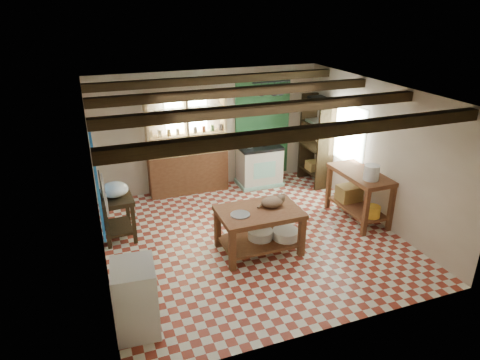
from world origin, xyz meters
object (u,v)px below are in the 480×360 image
object	(u,v)px
stove	(259,165)
prep_table	(118,216)
work_table	(259,231)
right_counter	(358,196)
cat	(272,202)
white_cabinet	(136,298)

from	to	relation	value
stove	prep_table	bearing A→B (deg)	-157.82
work_table	right_counter	xyz separation A→B (m)	(2.23, 0.41, 0.10)
work_table	cat	xyz separation A→B (m)	(0.25, 0.05, 0.46)
work_table	prep_table	bearing A→B (deg)	148.75
work_table	white_cabinet	xyz separation A→B (m)	(-2.17, -1.18, 0.09)
stove	cat	size ratio (longest dim) A/B	2.53
work_table	cat	size ratio (longest dim) A/B	3.61
right_counter	white_cabinet	bearing A→B (deg)	-160.68
white_cabinet	right_counter	size ratio (longest dim) A/B	0.71
white_cabinet	prep_table	bearing A→B (deg)	94.18
work_table	right_counter	distance (m)	2.27
work_table	white_cabinet	bearing A→B (deg)	-151.52
white_cabinet	cat	size ratio (longest dim) A/B	2.56
right_counter	cat	world-z (taller)	right_counter
prep_table	cat	xyz separation A→B (m)	(2.40, -1.26, 0.45)
work_table	prep_table	distance (m)	2.52
white_cabinet	stove	bearing A→B (deg)	53.79
prep_table	white_cabinet	distance (m)	2.48
prep_table	stove	bearing A→B (deg)	19.36
stove	cat	world-z (taller)	cat
work_table	stove	world-z (taller)	stove
white_cabinet	cat	xyz separation A→B (m)	(2.42, 1.23, 0.37)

